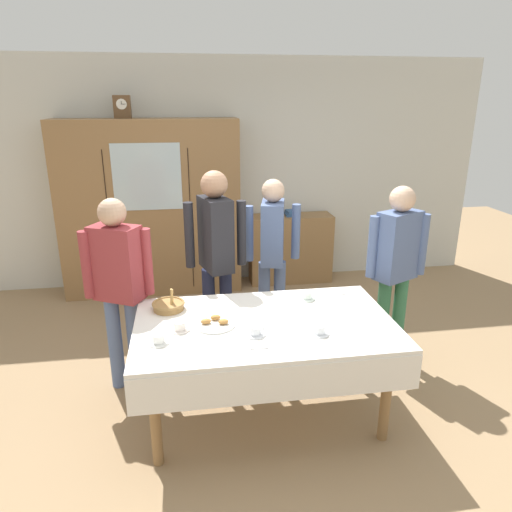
% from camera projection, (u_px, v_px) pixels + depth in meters
% --- Properties ---
extents(ground_plane, '(12.00, 12.00, 0.00)m').
position_uv_depth(ground_plane, '(260.00, 397.00, 3.66)').
color(ground_plane, '#997A56').
rests_on(ground_plane, ground).
extents(back_wall, '(6.40, 0.10, 2.70)m').
position_uv_depth(back_wall, '(225.00, 174.00, 5.71)').
color(back_wall, silver).
rests_on(back_wall, ground).
extents(dining_table, '(1.79, 1.07, 0.75)m').
position_uv_depth(dining_table, '(266.00, 336.00, 3.23)').
color(dining_table, olive).
rests_on(dining_table, ground).
extents(wall_cabinet, '(2.04, 0.46, 2.02)m').
position_uv_depth(wall_cabinet, '(151.00, 209.00, 5.41)').
color(wall_cabinet, olive).
rests_on(wall_cabinet, ground).
extents(mantel_clock, '(0.18, 0.11, 0.24)m').
position_uv_depth(mantel_clock, '(122.00, 107.00, 5.02)').
color(mantel_clock, brown).
rests_on(mantel_clock, wall_cabinet).
extents(bookshelf_low, '(1.02, 0.35, 0.85)m').
position_uv_depth(bookshelf_low, '(290.00, 248.00, 5.89)').
color(bookshelf_low, olive).
rests_on(bookshelf_low, ground).
extents(book_stack, '(0.15, 0.19, 0.06)m').
position_uv_depth(book_stack, '(291.00, 213.00, 5.74)').
color(book_stack, '#2D5184').
rests_on(book_stack, bookshelf_low).
extents(tea_cup_far_left, '(0.13, 0.13, 0.06)m').
position_uv_depth(tea_cup_far_left, '(159.00, 340.00, 2.94)').
color(tea_cup_far_left, white).
rests_on(tea_cup_far_left, dining_table).
extents(tea_cup_mid_right, '(0.13, 0.13, 0.06)m').
position_uv_depth(tea_cup_mid_right, '(255.00, 331.00, 3.04)').
color(tea_cup_mid_right, white).
rests_on(tea_cup_mid_right, dining_table).
extents(tea_cup_far_right, '(0.13, 0.13, 0.06)m').
position_uv_depth(tea_cup_far_right, '(307.00, 296.00, 3.59)').
color(tea_cup_far_right, silver).
rests_on(tea_cup_far_right, dining_table).
extents(tea_cup_center, '(0.13, 0.13, 0.06)m').
position_uv_depth(tea_cup_center, '(320.00, 330.00, 3.06)').
color(tea_cup_center, white).
rests_on(tea_cup_center, dining_table).
extents(tea_cup_front_edge, '(0.13, 0.13, 0.06)m').
position_uv_depth(tea_cup_front_edge, '(180.00, 327.00, 3.10)').
color(tea_cup_front_edge, white).
rests_on(tea_cup_front_edge, dining_table).
extents(bread_basket, '(0.24, 0.24, 0.16)m').
position_uv_depth(bread_basket, '(169.00, 305.00, 3.41)').
color(bread_basket, '#9E7542').
rests_on(bread_basket, dining_table).
extents(pastry_plate, '(0.28, 0.28, 0.05)m').
position_uv_depth(pastry_plate, '(215.00, 323.00, 3.19)').
color(pastry_plate, white).
rests_on(pastry_plate, dining_table).
extents(spoon_front_edge, '(0.12, 0.02, 0.01)m').
position_uv_depth(spoon_front_edge, '(341.00, 294.00, 3.68)').
color(spoon_front_edge, silver).
rests_on(spoon_front_edge, dining_table).
extents(spoon_far_left, '(0.12, 0.02, 0.01)m').
position_uv_depth(spoon_far_left, '(263.00, 348.00, 2.89)').
color(spoon_far_left, silver).
rests_on(spoon_far_left, dining_table).
extents(person_by_cabinet, '(0.52, 0.40, 1.54)m').
position_uv_depth(person_by_cabinet, '(272.00, 245.00, 4.33)').
color(person_by_cabinet, slate).
rests_on(person_by_cabinet, ground).
extents(person_beside_shelf, '(0.52, 0.40, 1.67)m').
position_uv_depth(person_beside_shelf, '(216.00, 247.00, 3.96)').
color(person_beside_shelf, '#191E38').
rests_on(person_beside_shelf, ground).
extents(person_behind_table_right, '(0.52, 0.34, 1.56)m').
position_uv_depth(person_behind_table_right, '(396.00, 259.00, 3.91)').
color(person_behind_table_right, '#33704C').
rests_on(person_behind_table_right, ground).
extents(person_near_right_end, '(0.52, 0.34, 1.55)m').
position_uv_depth(person_near_right_end, '(119.00, 278.00, 3.53)').
color(person_near_right_end, slate).
rests_on(person_near_right_end, ground).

